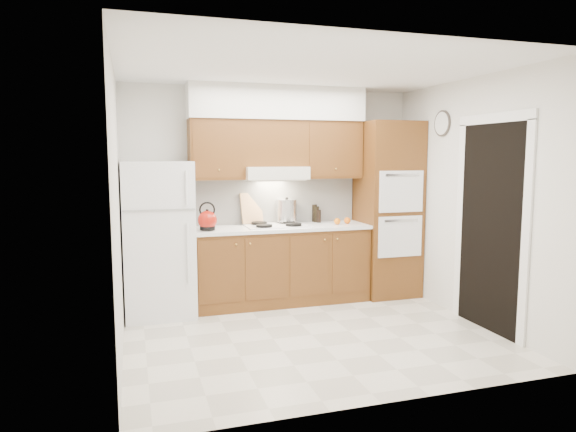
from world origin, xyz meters
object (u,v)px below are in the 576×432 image
(fridge, at_px, (159,239))
(kettle, at_px, (207,220))
(stock_pot, at_px, (287,211))
(oven_cabinet, at_px, (388,209))

(fridge, height_order, kettle, fridge)
(fridge, xyz_separation_m, stock_pot, (1.56, 0.23, 0.24))
(oven_cabinet, height_order, stock_pot, oven_cabinet)
(fridge, distance_m, oven_cabinet, 2.86)
(fridge, relative_size, kettle, 7.98)
(kettle, height_order, stock_pot, stock_pot)
(fridge, bearing_deg, oven_cabinet, 0.70)
(kettle, distance_m, stock_pot, 1.07)
(fridge, bearing_deg, kettle, -6.64)
(stock_pot, bearing_deg, fridge, -171.52)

